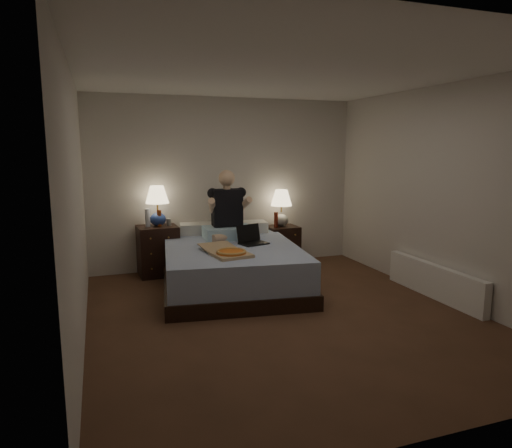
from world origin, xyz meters
name	(u,v)px	position (x,y,z in m)	size (l,w,h in m)	color
floor	(284,315)	(0.00, 0.00, 0.00)	(4.00, 4.50, 0.00)	brown
ceiling	(286,73)	(0.00, 0.00, 2.50)	(4.00, 4.50, 0.00)	white
wall_back	(226,183)	(0.00, 2.25, 1.25)	(4.00, 2.50, 0.00)	silver
wall_front	(438,241)	(0.00, -2.25, 1.25)	(4.00, 2.50, 0.00)	silver
wall_left	(76,208)	(-2.00, 0.00, 1.25)	(4.50, 2.50, 0.00)	silver
wall_right	(442,193)	(2.00, 0.00, 1.25)	(4.50, 2.50, 0.00)	silver
bed	(231,266)	(-0.25, 1.18, 0.27)	(1.64, 2.19, 0.55)	#5A77B5
nightstand_left	(158,250)	(-1.06, 2.05, 0.35)	(0.54, 0.48, 0.70)	black
nightstand_right	(282,245)	(0.83, 2.05, 0.29)	(0.45, 0.41, 0.59)	black
lamp_left	(157,206)	(-1.04, 2.05, 0.98)	(0.32, 0.32, 0.56)	#273F8F
lamp_right	(281,208)	(0.81, 2.05, 0.87)	(0.32, 0.32, 0.56)	#9C9C94
water_bottle	(148,218)	(-1.19, 2.03, 0.82)	(0.07, 0.07, 0.25)	silver
soda_can	(169,222)	(-0.90, 2.01, 0.75)	(0.07, 0.07, 0.10)	#A2A29E
beer_bottle_left	(159,218)	(-1.03, 1.99, 0.81)	(0.06, 0.06, 0.23)	#60260D
beer_bottle_right	(276,220)	(0.70, 2.00, 0.70)	(0.06, 0.06, 0.23)	#59190C
person	(228,205)	(-0.16, 1.61, 1.01)	(0.66, 0.52, 0.93)	black
laptop	(254,235)	(0.05, 1.12, 0.67)	(0.34, 0.28, 0.24)	black
pizza_box	(231,253)	(-0.41, 0.59, 0.59)	(0.40, 0.76, 0.08)	tan
radiator	(434,281)	(1.93, -0.04, 0.20)	(0.10, 1.60, 0.40)	white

